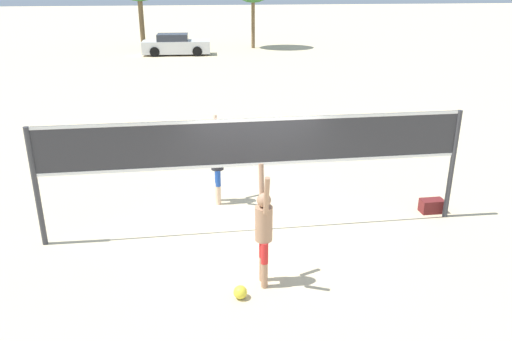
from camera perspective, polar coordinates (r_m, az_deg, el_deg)
The scene contains 7 objects.
ground_plane at distance 10.16m, azimuth 0.00°, elevation -6.74°, with size 200.00×200.00×0.00m, color beige.
volleyball_net at distance 9.49m, azimuth 0.00°, elevation 2.41°, with size 8.25×0.10×2.32m.
player_spiker at distance 7.96m, azimuth 0.89°, elevation -6.44°, with size 0.28×0.69×2.02m.
player_blocker at distance 11.00m, azimuth -4.46°, elevation 1.25°, with size 0.28×0.68×1.97m.
volleyball at distance 8.10m, azimuth -1.81°, elevation -13.73°, with size 0.22×0.22×0.22m.
gear_bag at distance 11.48m, azimuth 19.44°, elevation -3.82°, with size 0.49×0.28×0.29m.
parked_car_near at distance 35.14m, azimuth -9.14°, elevation 13.95°, with size 4.59×2.10×1.39m.
Camera 1 is at (-1.32, -8.91, 4.71)m, focal length 35.00 mm.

